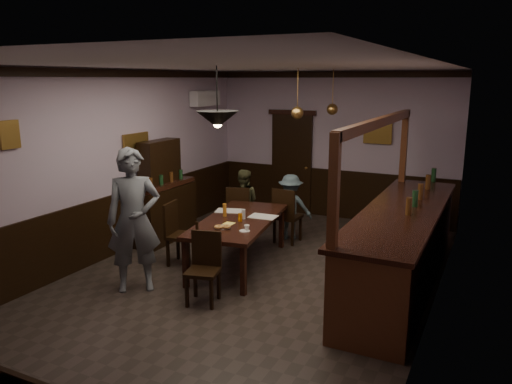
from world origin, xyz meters
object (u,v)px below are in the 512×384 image
Objects in this scene: bar_counter at (401,245)px; pendant_brass_far at (332,109)px; person_seated_right at (290,207)px; chair_far_left at (239,210)px; dining_table at (238,223)px; chair_near at (204,264)px; person_seated_left at (243,202)px; coffee_cup at (247,227)px; person_standing at (134,220)px; pendant_iron at (217,119)px; chair_side at (178,231)px; soda_can at (240,217)px; sideboard at (163,201)px; pendant_brass_mid at (297,113)px; chair_far_right at (286,213)px.

bar_counter is 3.11m from pendant_brass_far.
bar_counter is at bearing 132.14° from person_seated_right.
chair_far_left is at bearing 9.25° from person_seated_right.
dining_table is 2.88× the size of pendant_brass_far.
chair_near is 2.91m from person_seated_right.
person_seated_left is 2.24m from coffee_cup.
chair_near is 0.47× the size of person_standing.
person_seated_left is 0.29× the size of bar_counter.
dining_table is 1.82m from pendant_iron.
dining_table is at bearing -77.12° from chair_side.
chair_near is at bearing -81.48° from pendant_iron.
person_seated_right is 2.54m from bar_counter.
soda_can is at bearing 81.68° from chair_near.
sideboard is at bearing 176.92° from bar_counter.
dining_table is at bearing -114.00° from pendant_brass_mid.
chair_side is 3.34m from bar_counter.
chair_far_right is at bearing 154.98° from bar_counter.
dining_table is 0.64m from coffee_cup.
sideboard is 0.43× the size of bar_counter.
pendant_brass_mid is at bearing 66.00° from dining_table.
pendant_brass_mid is (1.33, 2.51, 1.32)m from person_standing.
chair_far_left is 2.10m from pendant_brass_mid.
sideboard is at bearing 161.33° from soda_can.
bar_counter is at bearing -86.97° from chair_side.
bar_counter reaches higher than person_seated_right.
chair_far_left is at bearing 112.43° from coffee_cup.
chair_side reaches higher than chair_far_left.
chair_near is 3.02m from pendant_brass_mid.
person_standing is 24.51× the size of coffee_cup.
person_seated_right is (-0.03, 0.28, 0.05)m from chair_far_right.
coffee_cup is at bearing -51.06° from soda_can.
soda_can is at bearing 99.98° from chair_far_left.
chair_far_left is 12.09× the size of coffee_cup.
pendant_brass_mid is at bearing 22.28° from person_standing.
person_standing reaches higher than coffee_cup.
pendant_iron reaches higher than soda_can.
dining_table is 29.15× the size of coffee_cup.
person_seated_left is 2.94m from pendant_iron.
person_seated_right is at bearing 149.55° from bar_counter.
soda_can is (-0.11, -1.70, 0.22)m from person_seated_right.
chair_far_left is at bearing 111.11° from pendant_iron.
dining_table is 0.96m from chair_side.
person_seated_right is 2.28m from sideboard.
chair_side is 1.82m from person_seated_left.
chair_far_right is 2.38m from bar_counter.
person_seated_left is 1.04× the size of person_seated_right.
pendant_brass_mid reaches higher than sideboard.
chair_far_right is 1.84m from coffee_cup.
coffee_cup is 3.17m from pendant_brass_far.
bar_counter is at bearing 7.55° from dining_table.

